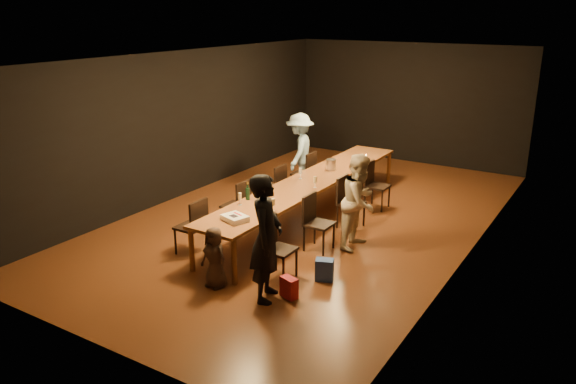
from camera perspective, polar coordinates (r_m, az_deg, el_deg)
The scene contains 30 objects.
ground at distance 10.69m, azimuth 2.24°, elevation -2.65°, with size 10.00×10.00×0.00m, color #472611.
room_shell at distance 10.14m, azimuth 2.39°, elevation 8.39°, with size 6.04×10.04×3.02m.
table at distance 10.46m, azimuth 2.29°, elevation 0.95°, with size 0.90×6.00×0.75m.
chair_right_0 at distance 8.20m, azimuth -0.87°, elevation -5.79°, with size 0.42×0.42×0.93m, color black, non-canonical shape.
chair_right_1 at distance 9.16m, azimuth 3.19°, elevation -3.19°, with size 0.42×0.42×0.93m, color black, non-canonical shape.
chair_right_2 at distance 10.17m, azimuth 6.44°, elevation -1.08°, with size 0.42×0.42×0.93m, color black, non-canonical shape.
chair_right_3 at distance 11.21m, azimuth 9.10°, elevation 0.65°, with size 0.42×0.42×0.93m, color black, non-canonical shape.
chair_left_0 at distance 9.16m, azimuth -9.87°, elevation -3.43°, with size 0.42×0.42×0.93m, color black, non-canonical shape.
chair_left_1 at distance 10.03m, azimuth -5.36°, elevation -1.32°, with size 0.42×0.42×0.93m, color black, non-canonical shape.
chair_left_2 at distance 10.96m, azimuth -1.59°, elevation 0.46°, with size 0.42×0.42×0.93m, color black, non-canonical shape.
chair_left_3 at distance 11.93m, azimuth 1.57°, elevation 1.95°, with size 0.42×0.42×0.93m, color black, non-canonical shape.
woman_birthday at distance 7.49m, azimuth -2.22°, elevation -4.71°, with size 0.65×0.42×1.77m, color black.
woman_tan at distance 9.25m, azimuth 7.29°, elevation -0.94°, with size 0.77×0.60×1.59m, color beige.
man_blue at distance 12.27m, azimuth 1.19°, elevation 4.18°, with size 1.07×0.62×1.66m, color #97C3EA.
child at distance 8.04m, azimuth -7.48°, elevation -6.60°, with size 0.44×0.29×0.90m, color #442F26.
gift_bag_red at distance 7.81m, azimuth 0.10°, elevation -9.68°, with size 0.25×0.14×0.30m, color #B41B26.
gift_bag_blue at distance 8.28m, azimuth 3.72°, elevation -7.89°, with size 0.26×0.17×0.33m, color #284DB0.
birthday_cake at distance 8.49m, azimuth -5.41°, elevation -2.65°, with size 0.44×0.39×0.09m.
plate_stack at distance 9.46m, azimuth -2.84°, elevation -0.32°, with size 0.18×0.18×0.10m, color silver.
champagne_bottle at distance 9.36m, azimuth -4.12°, elevation 0.12°, with size 0.07×0.07×0.31m, color black, non-canonical shape.
ice_bucket at distance 11.13m, azimuth 4.40°, elevation 2.80°, with size 0.19×0.19×0.21m, color silver.
wineglass_0 at distance 9.13m, azimuth -4.90°, elevation -0.71°, with size 0.06×0.06×0.21m, color beige, non-canonical shape.
wineglass_1 at distance 8.82m, azimuth -1.55°, elevation -1.33°, with size 0.06×0.06×0.21m, color beige, non-canonical shape.
wineglass_2 at distance 9.62m, azimuth -1.84°, elevation 0.35°, with size 0.06×0.06×0.21m, color silver, non-canonical shape.
wineglass_3 at distance 9.99m, azimuth 2.76°, elevation 1.02°, with size 0.06×0.06×0.21m, color beige, non-canonical shape.
wineglass_4 at distance 10.51m, azimuth 1.26°, elevation 1.90°, with size 0.06×0.06×0.21m, color silver, non-canonical shape.
wineglass_5 at distance 11.43m, azimuth 6.61°, elevation 3.12°, with size 0.06×0.06×0.21m, color silver, non-canonical shape.
tealight_near at distance 9.02m, azimuth -2.11°, elevation -1.49°, with size 0.05×0.05×0.03m, color #B2B7B2.
tealight_mid at distance 10.29m, azimuth 2.74°, elevation 1.01°, with size 0.05×0.05×0.03m, color #B2B7B2.
tealight_far at distance 12.25m, azimuth 7.93°, elevation 3.66°, with size 0.05×0.05×0.03m, color #B2B7B2.
Camera 1 is at (4.90, -8.71, 3.80)m, focal length 35.00 mm.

